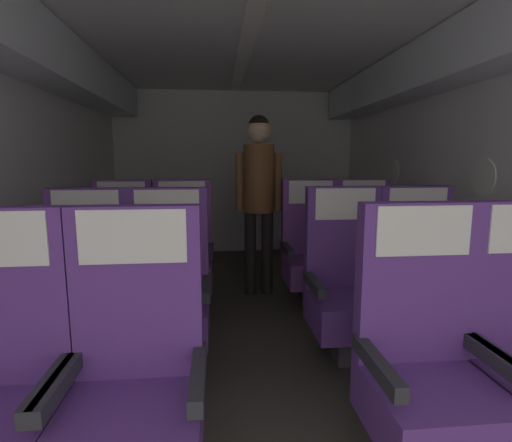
# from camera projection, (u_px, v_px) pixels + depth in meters

# --- Properties ---
(ground) EXTENTS (3.49, 6.03, 0.02)m
(ground) POSITION_uv_depth(u_px,v_px,m) (255.00, 343.00, 2.74)
(ground) COLOR #3D3833
(fuselage_shell) EXTENTS (3.37, 5.68, 2.24)m
(fuselage_shell) POSITION_uv_depth(u_px,v_px,m) (252.00, 111.00, 2.74)
(fuselage_shell) COLOR silver
(fuselage_shell) RESTS_ON ground
(seat_a_left_aisle) EXTENTS (0.52, 0.48, 1.10)m
(seat_a_left_aisle) POSITION_uv_depth(u_px,v_px,m) (135.00, 385.00, 1.42)
(seat_a_left_aisle) COLOR #38383D
(seat_a_left_aisle) RESTS_ON ground
(seat_a_right_window) EXTENTS (0.52, 0.48, 1.10)m
(seat_a_right_window) POSITION_uv_depth(u_px,v_px,m) (426.00, 367.00, 1.53)
(seat_a_right_window) COLOR #38383D
(seat_a_right_window) RESTS_ON ground
(seat_b_left_window) EXTENTS (0.52, 0.48, 1.10)m
(seat_b_left_window) POSITION_uv_depth(u_px,v_px,m) (87.00, 297.00, 2.33)
(seat_b_left_window) COLOR #38383D
(seat_b_left_window) RESTS_ON ground
(seat_b_left_aisle) EXTENTS (0.52, 0.48, 1.10)m
(seat_b_left_aisle) POSITION_uv_depth(u_px,v_px,m) (168.00, 295.00, 2.36)
(seat_b_left_aisle) COLOR #38383D
(seat_b_left_aisle) RESTS_ON ground
(seat_b_right_aisle) EXTENTS (0.52, 0.48, 1.10)m
(seat_b_right_aisle) POSITION_uv_depth(u_px,v_px,m) (419.00, 286.00, 2.52)
(seat_b_right_aisle) COLOR #38383D
(seat_b_right_aisle) RESTS_ON ground
(seat_b_right_window) EXTENTS (0.52, 0.48, 1.10)m
(seat_b_right_window) POSITION_uv_depth(u_px,v_px,m) (347.00, 288.00, 2.48)
(seat_b_right_window) COLOR #38383D
(seat_b_right_window) RESTS_ON ground
(seat_c_left_window) EXTENTS (0.52, 0.48, 1.10)m
(seat_c_left_window) POSITION_uv_depth(u_px,v_px,m) (122.00, 258.00, 3.27)
(seat_c_left_window) COLOR #38383D
(seat_c_left_window) RESTS_ON ground
(seat_c_left_aisle) EXTENTS (0.52, 0.48, 1.10)m
(seat_c_left_aisle) POSITION_uv_depth(u_px,v_px,m) (183.00, 256.00, 3.31)
(seat_c_left_aisle) COLOR #38383D
(seat_c_left_aisle) RESTS_ON ground
(seat_c_right_aisle) EXTENTS (0.52, 0.48, 1.10)m
(seat_c_right_aisle) POSITION_uv_depth(u_px,v_px,m) (365.00, 252.00, 3.47)
(seat_c_right_aisle) COLOR #38383D
(seat_c_right_aisle) RESTS_ON ground
(seat_c_right_window) EXTENTS (0.52, 0.48, 1.10)m
(seat_c_right_window) POSITION_uv_depth(u_px,v_px,m) (312.00, 253.00, 3.41)
(seat_c_right_window) COLOR #38383D
(seat_c_right_window) RESTS_ON ground
(flight_attendant) EXTENTS (0.43, 0.28, 1.67)m
(flight_attendant) POSITION_uv_depth(u_px,v_px,m) (259.00, 185.00, 3.60)
(flight_attendant) COLOR black
(flight_attendant) RESTS_ON ground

